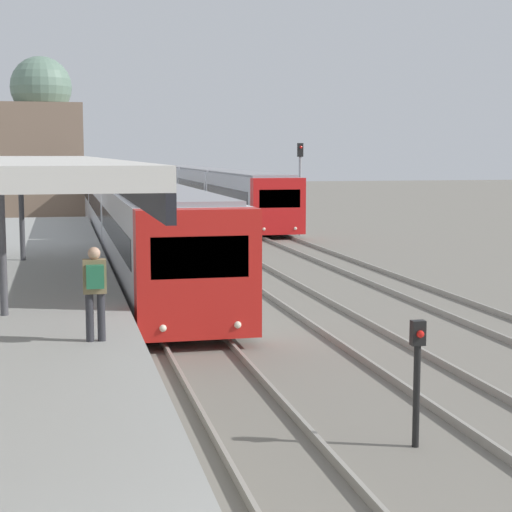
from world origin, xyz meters
The scene contains 7 objects.
platform_canopy centered at (-3.96, 12.49, 4.02)m, with size 4.00×23.20×3.19m.
person_on_platform centered at (-2.29, 9.58, 1.94)m, with size 0.40×0.40×1.66m.
train_near centered at (0.00, 41.45, 1.76)m, with size 2.70×58.23×3.18m.
train_far centered at (7.58, 55.30, 1.75)m, with size 2.66×40.74×3.15m.
signal_post_near centered at (2.09, 5.80, 1.15)m, with size 0.20×0.21×1.86m.
signal_mast_far centered at (9.26, 37.27, 3.01)m, with size 0.28×0.29×4.75m.
distant_domed_building centered at (-3.85, 51.48, 4.80)m, with size 5.02×5.02×10.35m.
Camera 1 is at (-2.84, -5.35, 4.23)m, focal length 60.00 mm.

